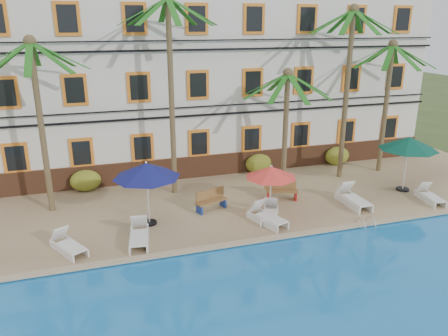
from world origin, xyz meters
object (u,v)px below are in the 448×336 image
object	(u,v)px
lounger_d	(270,213)
umbrella_blue	(146,171)
umbrella_green	(409,143)
lounger_a	(68,245)
palm_c	(286,110)
bench_right	(282,190)
pool_ladder	(365,226)
lounger_b	(139,235)
lounger_c	(267,217)
palm_e	(388,88)
lounger_e	(353,198)
umbrella_red	(271,172)
bench_left	(210,200)
palm_b	(170,72)
lounger_f	(430,196)
palm_d	(348,72)
palm_a	(38,102)

from	to	relation	value
lounger_d	umbrella_blue	bearing A→B (deg)	167.93
umbrella_green	lounger_a	world-z (taller)	umbrella_green
lounger_a	umbrella_blue	bearing A→B (deg)	24.45
palm_c	bench_right	xyz separation A→B (m)	(-0.88, -1.76, -3.49)
lounger_d	pool_ladder	size ratio (longest dim) A/B	2.46
lounger_a	lounger_b	distance (m)	2.59
palm_c	umbrella_blue	world-z (taller)	palm_c
palm_c	pool_ladder	xyz separation A→B (m)	(1.24, -5.48, -3.96)
lounger_c	palm_e	bearing A→B (deg)	27.01
lounger_e	pool_ladder	distance (m)	2.22
palm_e	umbrella_red	xyz separation A→B (m)	(-8.24, -3.56, -2.78)
umbrella_blue	bench_left	xyz separation A→B (m)	(2.84, 0.65, -1.89)
palm_b	umbrella_green	xyz separation A→B (m)	(11.03, -3.09, -3.46)
palm_e	lounger_f	xyz separation A→B (m)	(-0.50, -4.59, -4.42)
palm_b	pool_ladder	distance (m)	10.87
palm_b	palm_e	size ratio (longest dim) A/B	1.29
umbrella_blue	lounger_f	world-z (taller)	umbrella_blue
lounger_f	pool_ladder	distance (m)	4.65
lounger_f	bench_left	world-z (taller)	bench_left
umbrella_green	umbrella_blue	bearing A→B (deg)	-179.68
palm_d	lounger_d	bearing A→B (deg)	-146.10
palm_e	umbrella_red	distance (m)	9.39
umbrella_green	lounger_b	size ratio (longest dim) A/B	1.41
palm_e	pool_ladder	size ratio (longest dim) A/B	9.69
lounger_c	umbrella_blue	bearing A→B (deg)	163.48
palm_c	palm_e	xyz separation A→B (m)	(6.18, 0.47, 0.73)
umbrella_green	bench_right	xyz separation A→B (m)	(-6.31, 0.76, -1.97)
palm_b	lounger_c	world-z (taller)	palm_b
palm_a	lounger_a	bearing A→B (deg)	-79.27
palm_b	palm_d	distance (m)	9.08
palm_b	umbrella_blue	world-z (taller)	palm_b
lounger_c	bench_right	bearing A→B (deg)	52.46
palm_a	bench_right	distance (m)	11.48
palm_c	lounger_c	size ratio (longest dim) A/B	2.95
umbrella_green	bench_left	size ratio (longest dim) A/B	1.82
lounger_c	lounger_f	xyz separation A→B (m)	(8.27, -0.12, -0.03)
palm_c	lounger_f	size ratio (longest dim) A/B	3.30
palm_b	umbrella_blue	xyz separation A→B (m)	(-1.72, -3.16, -3.54)
palm_d	lounger_a	size ratio (longest dim) A/B	4.80
bench_left	palm_b	bearing A→B (deg)	114.07
palm_d	lounger_a	distance (m)	15.58
lounger_c	palm_a	bearing A→B (deg)	154.68
umbrella_red	lounger_b	size ratio (longest dim) A/B	1.11
lounger_b	lounger_e	distance (m)	9.91
lounger_a	bench_right	bearing A→B (deg)	13.36
bench_right	palm_b	bearing A→B (deg)	153.74
palm_a	lounger_d	world-z (taller)	palm_a
umbrella_green	bench_right	bearing A→B (deg)	173.11
umbrella_red	lounger_f	xyz separation A→B (m)	(7.74, -1.02, -1.64)
palm_d	lounger_b	distance (m)	13.31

